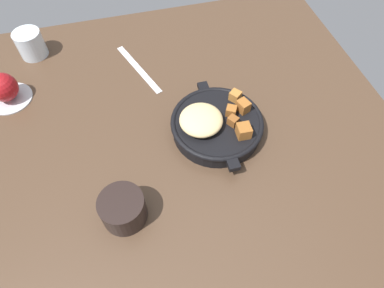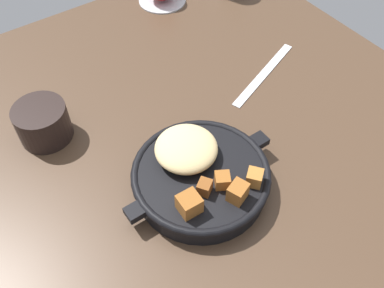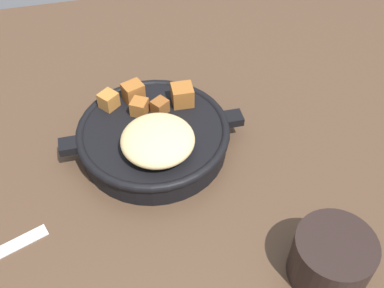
{
  "view_description": "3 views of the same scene",
  "coord_description": "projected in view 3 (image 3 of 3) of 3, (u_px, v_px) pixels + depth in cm",
  "views": [
    {
      "loc": [
        -39.42,
        10.81,
        61.44
      ],
      "look_at": [
        -0.52,
        0.57,
        3.16
      ],
      "focal_mm": 31.12,
      "sensor_mm": 36.0,
      "label": 1
    },
    {
      "loc": [
        -18.4,
        -35.54,
        54.74
      ],
      "look_at": [
        5.8,
        -0.95,
        3.33
      ],
      "focal_mm": 39.86,
      "sensor_mm": 36.0,
      "label": 2
    },
    {
      "loc": [
        8.75,
        37.56,
        47.77
      ],
      "look_at": [
        0.11,
        1.44,
        7.93
      ],
      "focal_mm": 43.29,
      "sensor_mm": 36.0,
      "label": 3
    }
  ],
  "objects": [
    {
      "name": "ground_plane",
      "position": [
        190.0,
        182.0,
        0.62
      ],
      "size": [
        107.0,
        98.36,
        2.4
      ],
      "primitive_type": "cube",
      "color": "#473323"
    },
    {
      "name": "coffee_mug_dark",
      "position": [
        331.0,
        258.0,
        0.5
      ],
      "size": [
        8.67,
        8.67,
        6.26
      ],
      "primitive_type": "cylinder",
      "color": "black",
      "rests_on": "ground_plane"
    },
    {
      "name": "cast_iron_skillet",
      "position": [
        154.0,
        136.0,
        0.63
      ],
      "size": [
        25.08,
        20.82,
        7.05
      ],
      "color": "black",
      "rests_on": "ground_plane"
    }
  ]
}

